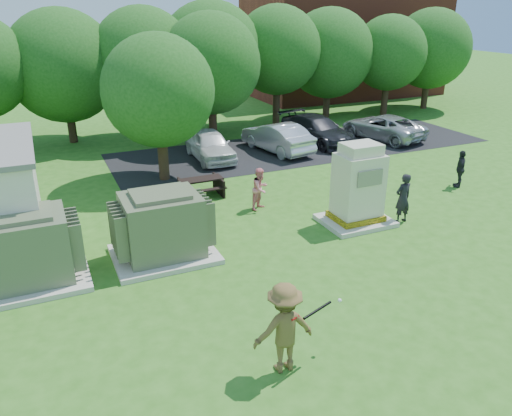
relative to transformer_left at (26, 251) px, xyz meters
name	(u,v)px	position (x,y,z in m)	size (l,w,h in m)	color
ground	(322,313)	(6.50, -4.50, -0.97)	(120.00, 120.00, 0.00)	#2D6619
brick_building	(344,43)	(24.50, 22.50, 3.03)	(15.00, 8.00, 8.00)	maroon
parking_strip	(304,147)	(13.50, 9.00, -0.96)	(20.00, 6.00, 0.01)	#232326
transformer_left	(26,251)	(0.00, 0.00, 0.00)	(3.00, 2.40, 2.07)	beige
transformer_right	(162,227)	(3.70, 0.00, 0.00)	(3.00, 2.40, 2.07)	beige
generator_cabinet	(358,189)	(10.39, -0.25, 0.27)	(2.32, 1.90, 2.83)	beige
picnic_table	(201,185)	(6.31, 4.38, -0.51)	(1.71, 1.28, 0.73)	black
batter	(284,328)	(4.73, -5.88, 0.03)	(1.29, 0.74, 2.00)	brown
person_by_generator	(403,198)	(11.88, -0.82, -0.09)	(0.64, 0.42, 1.76)	black
person_at_picnic	(260,189)	(7.91, 2.26, -0.19)	(0.76, 0.59, 1.56)	pink
person_walking_right	(460,169)	(16.40, 1.10, -0.20)	(0.90, 0.38, 1.54)	#232428
car_white	(210,145)	(8.29, 9.02, -0.26)	(1.68, 4.17, 1.42)	silver
car_silver_a	(277,137)	(11.87, 8.91, -0.23)	(1.57, 4.49, 1.48)	silver
car_dark	(317,130)	(14.56, 9.49, -0.25)	(2.02, 4.98, 1.45)	black
car_silver_b	(383,127)	(18.37, 8.81, -0.30)	(2.24, 4.86, 1.35)	#B3B3B8
batting_equipment	(317,310)	(5.43, -5.96, 0.32)	(1.44, 0.51, 0.21)	black
tree_row	(177,61)	(8.25, 14.00, 3.18)	(41.30, 13.30, 7.30)	#47301E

